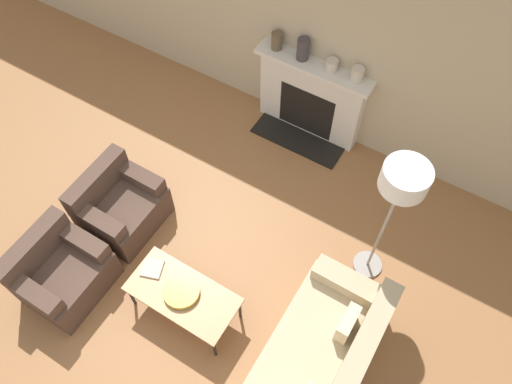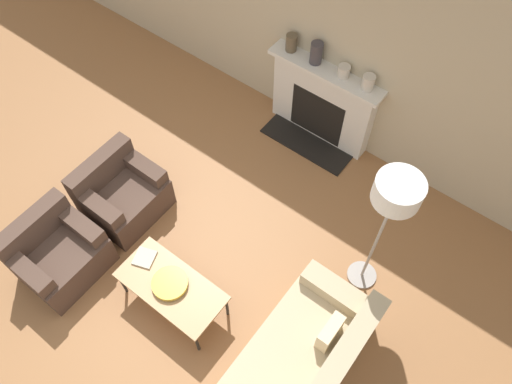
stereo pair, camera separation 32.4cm
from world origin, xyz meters
The scene contains 14 objects.
ground_plane centered at (0.00, 0.00, 0.00)m, with size 18.00×18.00×0.00m, color #99663D.
wall_back centered at (0.00, 3.03, 1.45)m, with size 18.00×0.06×2.90m.
fireplace centered at (0.19, 2.89, 0.54)m, with size 1.48×0.59×1.12m.
couch centered at (1.76, 0.07, 0.31)m, with size 0.89×1.85×0.81m.
armchair_near centered at (-0.98, -0.47, 0.31)m, with size 0.74×0.87×0.80m.
armchair_far centered at (-0.98, 0.48, 0.31)m, with size 0.74×0.87×0.80m.
coffee_table centered at (0.30, -0.04, 0.42)m, with size 1.13×0.55×0.46m.
bowl centered at (0.29, -0.03, 0.49)m, with size 0.37×0.37×0.06m.
book centered at (-0.13, 0.02, 0.47)m, with size 0.26×0.27×0.02m.
floor_lamp centered at (1.73, 1.44, 1.58)m, with size 0.43×0.43×1.84m.
mantel_vase_left centered at (-0.34, 2.90, 1.23)m, with size 0.14×0.14×0.22m.
mantel_vase_center_left centered at (0.01, 2.90, 1.26)m, with size 0.15×0.15×0.28m.
mantel_vase_center_right centered at (0.39, 2.90, 1.19)m, with size 0.14×0.14×0.15m.
mantel_vase_right centered at (0.71, 2.90, 1.21)m, with size 0.14×0.14×0.18m.
Camera 1 is at (1.89, -1.25, 5.18)m, focal length 35.00 mm.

